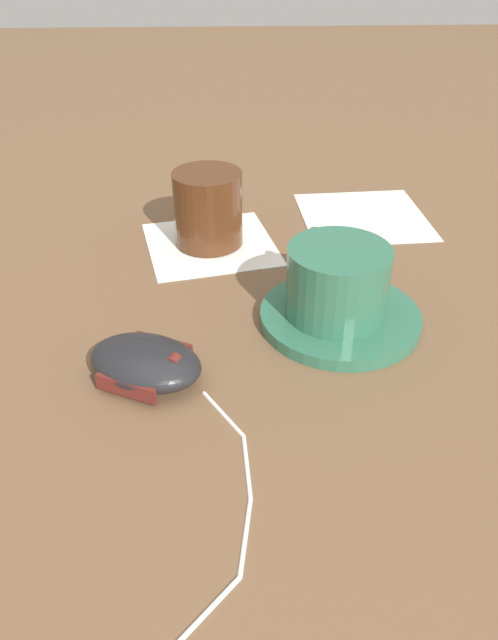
# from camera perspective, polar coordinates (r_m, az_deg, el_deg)

# --- Properties ---
(ground_plane) EXTENTS (3.00, 3.00, 0.00)m
(ground_plane) POSITION_cam_1_polar(r_m,az_deg,el_deg) (0.64, -0.47, 3.26)
(ground_plane) COLOR brown
(saucer) EXTENTS (0.15, 0.15, 0.01)m
(saucer) POSITION_cam_1_polar(r_m,az_deg,el_deg) (0.58, 8.30, 0.25)
(saucer) COLOR #2D664C
(saucer) RESTS_ON ground
(coffee_cup) EXTENTS (0.12, 0.09, 0.07)m
(coffee_cup) POSITION_cam_1_polar(r_m,az_deg,el_deg) (0.56, 8.01, 3.62)
(coffee_cup) COLOR #2D664C
(coffee_cup) RESTS_ON saucer
(computer_mouse) EXTENTS (0.10, 0.12, 0.03)m
(computer_mouse) POSITION_cam_1_polar(r_m,az_deg,el_deg) (0.51, -9.43, -3.84)
(computer_mouse) COLOR black
(computer_mouse) RESTS_ON ground
(napkin_under_glass) EXTENTS (0.17, 0.17, 0.00)m
(napkin_under_glass) POSITION_cam_1_polar(r_m,az_deg,el_deg) (0.71, -3.53, 6.97)
(napkin_under_glass) COLOR silver
(napkin_under_glass) RESTS_ON ground
(drinking_glass) EXTENTS (0.08, 0.08, 0.08)m
(drinking_glass) POSITION_cam_1_polar(r_m,az_deg,el_deg) (0.70, -3.76, 10.15)
(drinking_glass) COLOR #4C2814
(drinking_glass) RESTS_ON napkin_under_glass
(napkin_spare) EXTENTS (0.16, 0.16, 0.00)m
(napkin_spare) POSITION_cam_1_polar(r_m,az_deg,el_deg) (0.79, 10.41, 9.33)
(napkin_spare) COLOR silver
(napkin_spare) RESTS_ON ground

